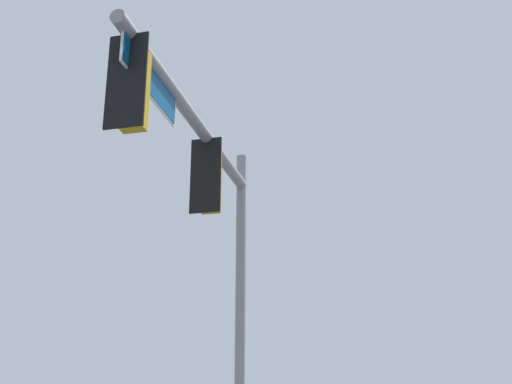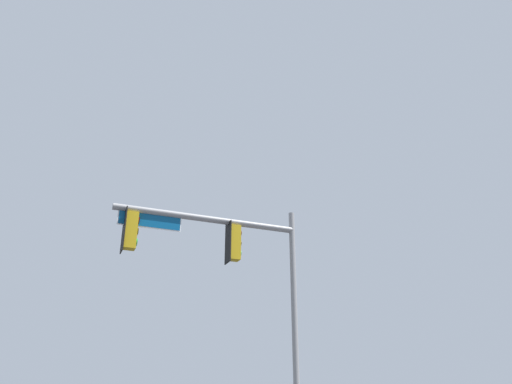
# 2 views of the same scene
# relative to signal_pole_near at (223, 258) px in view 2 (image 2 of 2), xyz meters

# --- Properties ---
(signal_pole_near) EXTENTS (5.83, 0.81, 7.24)m
(signal_pole_near) POSITION_rel_signal_pole_near_xyz_m (0.00, 0.00, 0.00)
(signal_pole_near) COLOR gray
(signal_pole_near) RESTS_ON ground_plane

